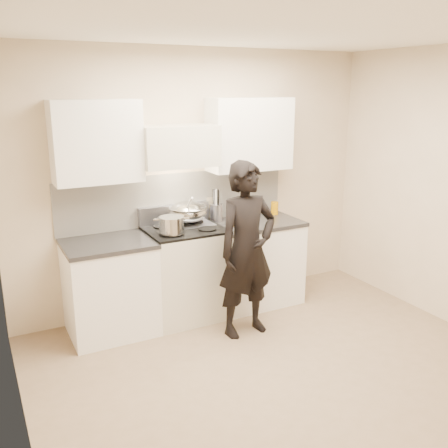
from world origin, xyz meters
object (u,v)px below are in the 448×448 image
object	(u,v)px
counter_right	(255,261)
person	(247,250)
utensil_crock	(216,211)
wok	(188,212)
stove	(185,272)

from	to	relation	value
counter_right	person	size ratio (longest dim) A/B	0.55
utensil_crock	person	distance (m)	0.81
person	counter_right	bearing A→B (deg)	48.17
person	wok	bearing A→B (deg)	105.73
counter_right	utensil_crock	bearing A→B (deg)	153.35
utensil_crock	person	bearing A→B (deg)	-95.31
stove	counter_right	xyz separation A→B (m)	(0.83, 0.00, -0.01)
stove	utensil_crock	size ratio (longest dim) A/B	2.80
counter_right	person	distance (m)	0.84
stove	person	size ratio (longest dim) A/B	0.57
wok	utensil_crock	size ratio (longest dim) A/B	1.50
wok	person	distance (m)	0.83
wok	person	xyz separation A→B (m)	(0.28, -0.74, -0.23)
stove	utensil_crock	bearing A→B (deg)	22.99
counter_right	utensil_crock	distance (m)	0.71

